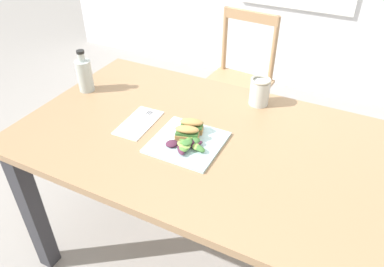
# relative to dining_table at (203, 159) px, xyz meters

# --- Properties ---
(dining_table) EXTENTS (1.43, 0.87, 0.74)m
(dining_table) POSITION_rel_dining_table_xyz_m (0.00, 0.00, 0.00)
(dining_table) COLOR #997551
(dining_table) RESTS_ON ground
(chair_wooden_far) EXTENTS (0.43, 0.43, 0.87)m
(chair_wooden_far) POSITION_rel_dining_table_xyz_m (-0.22, 0.98, -0.18)
(chair_wooden_far) COLOR tan
(chair_wooden_far) RESTS_ON ground
(plate_lunch) EXTENTS (0.25, 0.25, 0.01)m
(plate_lunch) POSITION_rel_dining_table_xyz_m (-0.03, -0.07, 0.12)
(plate_lunch) COLOR silver
(plate_lunch) RESTS_ON dining_table
(sandwich_half_front) EXTENTS (0.10, 0.07, 0.06)m
(sandwich_half_front) POSITION_rel_dining_table_xyz_m (-0.04, -0.06, 0.15)
(sandwich_half_front) COLOR tan
(sandwich_half_front) RESTS_ON plate_lunch
(sandwich_half_back) EXTENTS (0.10, 0.07, 0.06)m
(sandwich_half_back) POSITION_rel_dining_table_xyz_m (-0.05, -0.01, 0.15)
(sandwich_half_back) COLOR tan
(sandwich_half_back) RESTS_ON plate_lunch
(salad_mixed_greens) EXTENTS (0.16, 0.15, 0.04)m
(salad_mixed_greens) POSITION_rel_dining_table_xyz_m (-0.01, -0.10, 0.14)
(salad_mixed_greens) COLOR #4C2338
(salad_mixed_greens) RESTS_ON plate_lunch
(napkin_folded) EXTENTS (0.12, 0.23, 0.00)m
(napkin_folded) POSITION_rel_dining_table_xyz_m (-0.27, -0.04, 0.12)
(napkin_folded) COLOR white
(napkin_folded) RESTS_ON dining_table
(fork_on_napkin) EXTENTS (0.03, 0.19, 0.00)m
(fork_on_napkin) POSITION_rel_dining_table_xyz_m (-0.27, -0.02, 0.12)
(fork_on_napkin) COLOR silver
(fork_on_napkin) RESTS_ON napkin_folded
(bottle_cold_brew) EXTENTS (0.07, 0.07, 0.19)m
(bottle_cold_brew) POSITION_rel_dining_table_xyz_m (-0.63, 0.08, 0.18)
(bottle_cold_brew) COLOR black
(bottle_cold_brew) RESTS_ON dining_table
(mason_jar_iced_tea) EXTENTS (0.09, 0.09, 0.12)m
(mason_jar_iced_tea) POSITION_rel_dining_table_xyz_m (0.11, 0.32, 0.17)
(mason_jar_iced_tea) COLOR #995623
(mason_jar_iced_tea) RESTS_ON dining_table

